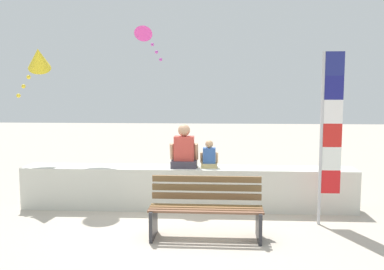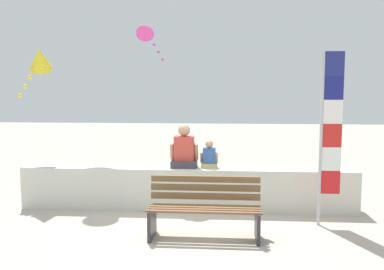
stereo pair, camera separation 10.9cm
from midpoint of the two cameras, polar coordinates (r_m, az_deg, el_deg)
The scene contains 8 objects.
ground_plane at distance 7.06m, azimuth -0.84°, elevation -12.03°, with size 40.00×40.00×0.00m, color #B8AC9B.
seawall_ledge at distance 7.89m, azimuth -0.22°, elevation -7.14°, with size 6.11×0.59×0.77m, color beige.
park_bench at distance 6.41m, azimuth 2.19°, elevation -9.99°, with size 1.69×0.62×0.88m.
person_adult at distance 7.77m, azimuth -0.67°, elevation -2.10°, with size 0.52×0.38×0.80m.
person_child at distance 7.76m, azimuth 2.74°, elevation -2.97°, with size 0.33×0.24×0.51m.
flag_banner at distance 7.09m, azimuth 18.31°, elevation 0.64°, with size 0.35×0.05×2.80m.
kite_magenta at distance 10.64m, azimuth -5.92°, elevation 13.90°, with size 0.67×0.57×1.05m.
kite_yellow at distance 8.92m, azimuth -19.53°, elevation 9.61°, with size 0.73×0.73×1.07m.
Camera 2 is at (0.64, -6.67, 2.22)m, focal length 39.51 mm.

